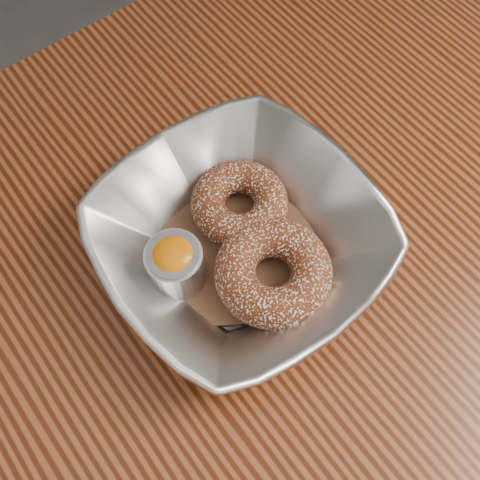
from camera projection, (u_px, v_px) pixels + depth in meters
ground_plane at (221, 445)px, 1.17m from camera, size 4.00×4.00×0.00m
table at (202, 378)px, 0.58m from camera, size 1.20×0.80×0.75m
serving_bowl at (240, 240)px, 0.51m from camera, size 0.25×0.25×0.06m
parchment at (240, 250)px, 0.53m from camera, size 0.20×0.20×0.00m
donut_back at (239, 203)px, 0.53m from camera, size 0.10×0.10×0.03m
donut_front at (273, 272)px, 0.50m from camera, size 0.13×0.13×0.04m
ramekin at (175, 264)px, 0.49m from camera, size 0.05×0.05×0.06m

